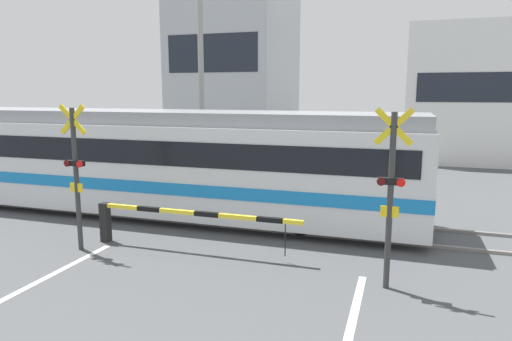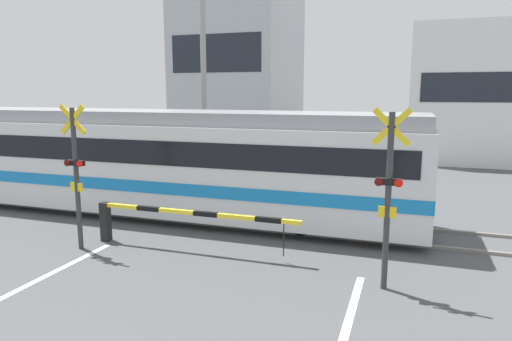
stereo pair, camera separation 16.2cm
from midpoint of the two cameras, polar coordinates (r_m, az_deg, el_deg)
rail_track_near at (r=12.07m, az=-0.42°, el=-7.33°), size 50.00×0.10×0.08m
rail_track_far at (r=13.39m, az=1.53°, el=-5.61°), size 50.00×0.10×0.08m
commuter_train at (r=14.02m, az=-14.67°, el=1.47°), size 16.39×2.68×3.07m
crossing_barrier_near at (r=10.83m, az=-12.20°, el=-5.73°), size 4.99×0.20×0.96m
crossing_barrier_far at (r=14.65m, az=9.89°, el=-1.61°), size 4.99×0.20×0.96m
crossing_signal_left at (r=11.05m, az=-21.99°, el=-0.06°), size 0.68×0.15×3.33m
crossing_signal_right at (r=8.51m, az=15.95°, el=-2.49°), size 0.68×0.15×3.33m
pedestrian at (r=18.67m, az=3.72°, el=1.73°), size 0.38×0.22×1.71m
building_left_of_street at (r=29.63m, az=-2.56°, el=12.86°), size 6.33×7.94×10.38m
building_right_of_street at (r=27.87m, az=24.42°, el=8.65°), size 6.13×7.94×6.94m
utility_pole_streetside at (r=18.48m, az=-7.14°, el=12.13°), size 0.22×0.22×8.75m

